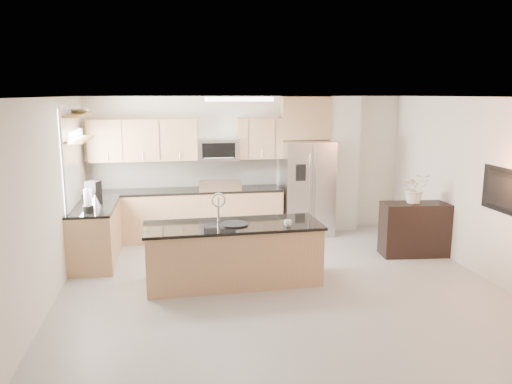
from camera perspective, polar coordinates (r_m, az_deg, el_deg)
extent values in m
plane|color=#A19F99|center=(6.81, 3.38, -11.69)|extent=(6.50, 6.50, 0.00)
cube|color=white|center=(6.28, 3.66, 10.76)|extent=(6.00, 6.50, 0.02)
cube|color=silver|center=(9.56, -0.89, 3.09)|extent=(6.00, 0.02, 2.60)
cube|color=silver|center=(3.47, 16.02, -12.04)|extent=(6.00, 0.02, 2.60)
cube|color=silver|center=(6.45, -23.44, -1.78)|extent=(0.02, 6.50, 2.60)
cube|color=silver|center=(7.67, 25.92, -0.05)|extent=(0.02, 6.50, 2.60)
cube|color=tan|center=(9.30, -8.06, -2.64)|extent=(3.55, 0.65, 0.88)
cube|color=black|center=(9.20, -8.14, 0.14)|extent=(3.55, 0.66, 0.04)
cube|color=beige|center=(9.47, -8.24, 2.16)|extent=(3.55, 0.02, 0.52)
cube|color=tan|center=(8.35, -17.86, -4.68)|extent=(0.65, 1.50, 0.88)
cube|color=black|center=(8.24, -18.05, -1.60)|extent=(0.66, 1.50, 0.04)
cube|color=black|center=(9.33, -4.22, -2.45)|extent=(0.76, 0.64, 0.90)
cube|color=black|center=(9.24, -4.26, 0.35)|extent=(0.76, 0.62, 0.03)
cube|color=#B6B6B8|center=(8.92, -4.09, 0.72)|extent=(0.76, 0.04, 0.22)
cube|color=tan|center=(9.25, -12.78, 5.82)|extent=(1.92, 0.33, 0.75)
cube|color=tan|center=(9.37, 0.40, 6.16)|extent=(0.82, 0.33, 0.75)
cube|color=#B6B6B8|center=(9.25, -4.40, 4.85)|extent=(0.76, 0.40, 0.40)
cube|color=black|center=(9.06, -4.29, 4.72)|extent=(0.60, 0.02, 0.28)
cube|color=#B6B6B8|center=(9.49, 5.80, 0.46)|extent=(0.92, 0.75, 1.78)
cube|color=gray|center=(9.13, 6.43, 0.03)|extent=(0.02, 0.01, 1.69)
cube|color=black|center=(9.00, 5.15, 2.22)|extent=(0.18, 0.03, 0.30)
cube|color=silver|center=(9.86, 9.77, 3.18)|extent=(0.60, 0.30, 2.60)
cube|color=white|center=(8.17, -20.52, 3.48)|extent=(0.03, 1.05, 1.55)
cube|color=white|center=(8.17, -20.41, 3.49)|extent=(0.03, 1.15, 1.65)
cube|color=olive|center=(8.21, -19.60, 5.69)|extent=(0.30, 1.20, 0.04)
cube|color=olive|center=(8.19, -19.77, 8.26)|extent=(0.30, 1.20, 0.04)
cube|color=white|center=(7.78, -2.01, 10.55)|extent=(1.00, 0.50, 0.06)
cube|color=tan|center=(7.10, -2.61, -7.18)|extent=(2.43, 0.90, 0.82)
cube|color=black|center=(6.98, -2.64, -3.85)|extent=(2.49, 0.96, 0.04)
cube|color=black|center=(6.96, -4.16, -4.03)|extent=(0.51, 0.37, 0.01)
cylinder|color=#B6B6B8|center=(7.11, -4.34, -2.01)|extent=(0.03, 0.03, 0.34)
torus|color=#B6B6B8|center=(7.02, -4.31, -0.92)|extent=(0.21, 0.03, 0.21)
cube|color=black|center=(8.68, 17.73, -4.07)|extent=(1.14, 0.57, 0.88)
imported|color=white|center=(6.85, 3.66, -3.59)|extent=(0.14, 0.14, 0.09)
cylinder|color=black|center=(6.93, -2.50, -3.69)|extent=(0.46, 0.46, 0.02)
cylinder|color=black|center=(7.75, -18.59, -1.86)|extent=(0.15, 0.15, 0.11)
cylinder|color=silver|center=(7.72, -18.68, -0.58)|extent=(0.12, 0.12, 0.25)
cone|color=#B6B6B8|center=(8.06, -17.90, -0.97)|extent=(0.19, 0.19, 0.20)
cylinder|color=black|center=(8.04, -17.95, -0.20)|extent=(0.04, 0.04, 0.04)
cube|color=black|center=(8.39, -18.08, -0.01)|extent=(0.25, 0.27, 0.35)
cylinder|color=#B6B6B8|center=(8.34, -18.11, -0.65)|extent=(0.11, 0.11, 0.12)
imported|color=#B6B6B8|center=(8.39, -19.56, 8.76)|extent=(0.41, 0.41, 0.09)
imported|color=silver|center=(8.50, 17.78, 1.23)|extent=(0.76, 0.68, 0.74)
imported|color=black|center=(7.45, 26.27, 0.01)|extent=(0.14, 1.08, 0.62)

